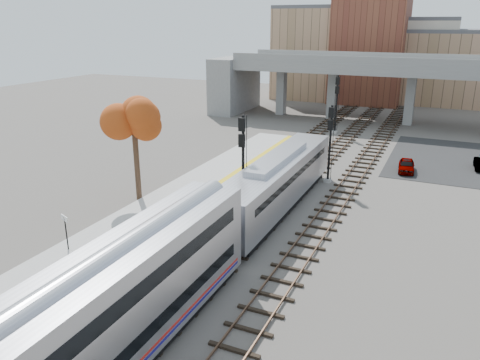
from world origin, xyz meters
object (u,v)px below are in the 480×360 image
Objects in this scene: signal_mast_near at (243,165)px; signal_mast_mid at (330,145)px; signal_mast_far at (336,105)px; tree at (134,119)px; car_a at (406,165)px; locomotive at (277,181)px.

signal_mast_near is 1.07× the size of signal_mast_mid.
tree is at bearing -106.37° from signal_mast_far.
signal_mast_far reaches higher than car_a.
car_a is at bearing 45.11° from signal_mast_mid.
tree is 2.49× the size of car_a.
signal_mast_far is at bearing 121.79° from car_a.
tree is (-13.04, -10.58, 3.22)m from signal_mast_mid.
signal_mast_far is at bearing 73.63° from tree.
signal_mast_mid is 17.09m from tree.
signal_mast_far is 2.04× the size of car_a.
signal_mast_near is at bearing -90.00° from signal_mast_far.
car_a is at bearing -53.01° from signal_mast_far.
signal_mast_mid is 20.27m from signal_mast_far.
locomotive is 8.27m from signal_mast_mid.
signal_mast_near is 0.83× the size of tree.
signal_mast_far reaches higher than locomotive.
signal_mast_far is 17.36m from car_a.
signal_mast_mid is (2.00, 7.93, 1.20)m from locomotive.
locomotive is 3.17m from signal_mast_near.
locomotive is at bearing -85.68° from signal_mast_far.
signal_mast_mid is at bearing 39.05° from tree.
car_a is (19.21, 16.78, -6.04)m from tree.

